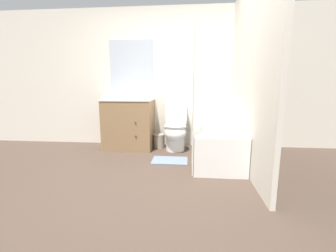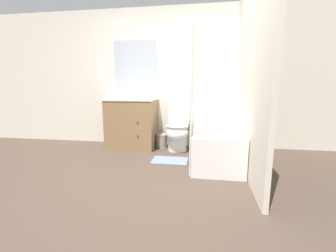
{
  "view_description": "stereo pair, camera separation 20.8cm",
  "coord_description": "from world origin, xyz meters",
  "px_view_note": "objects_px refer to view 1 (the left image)",
  "views": [
    {
      "loc": [
        0.38,
        -2.45,
        1.12
      ],
      "look_at": [
        0.08,
        0.78,
        0.54
      ],
      "focal_mm": 24.0,
      "sensor_mm": 36.0,
      "label": 1
    },
    {
      "loc": [
        0.59,
        -2.42,
        1.12
      ],
      "look_at": [
        0.08,
        0.78,
        0.54
      ],
      "focal_mm": 24.0,
      "sensor_mm": 36.0,
      "label": 2
    }
  ],
  "objects_px": {
    "bathtub": "(215,143)",
    "wastebasket": "(159,141)",
    "tissue_box": "(146,96)",
    "bath_towel_folded": "(213,130)",
    "bath_mat": "(170,161)",
    "toilet": "(175,130)",
    "vanity_cabinet": "(129,123)",
    "sink_faucet": "(131,96)",
    "hand_towel_folded": "(110,97)",
    "soap_dispenser": "(146,95)"
  },
  "relations": [
    {
      "from": "bath_mat",
      "to": "hand_towel_folded",
      "type": "bearing_deg",
      "value": 155.14
    },
    {
      "from": "sink_faucet",
      "to": "bath_mat",
      "type": "xyz_separation_m",
      "value": [
        0.8,
        -0.87,
        -0.92
      ]
    },
    {
      "from": "wastebasket",
      "to": "soap_dispenser",
      "type": "distance_m",
      "value": 0.86
    },
    {
      "from": "sink_faucet",
      "to": "bath_towel_folded",
      "type": "relative_size",
      "value": 0.48
    },
    {
      "from": "tissue_box",
      "to": "bath_towel_folded",
      "type": "relative_size",
      "value": 0.46
    },
    {
      "from": "vanity_cabinet",
      "to": "bathtub",
      "type": "distance_m",
      "value": 1.57
    },
    {
      "from": "vanity_cabinet",
      "to": "hand_towel_folded",
      "type": "relative_size",
      "value": 3.37
    },
    {
      "from": "vanity_cabinet",
      "to": "bath_towel_folded",
      "type": "bearing_deg",
      "value": -35.03
    },
    {
      "from": "hand_towel_folded",
      "to": "soap_dispenser",
      "type": "bearing_deg",
      "value": 18.71
    },
    {
      "from": "hand_towel_folded",
      "to": "wastebasket",
      "type": "bearing_deg",
      "value": 16.52
    },
    {
      "from": "toilet",
      "to": "bath_towel_folded",
      "type": "height_order",
      "value": "toilet"
    },
    {
      "from": "toilet",
      "to": "soap_dispenser",
      "type": "relative_size",
      "value": 5.61
    },
    {
      "from": "vanity_cabinet",
      "to": "wastebasket",
      "type": "relative_size",
      "value": 3.62
    },
    {
      "from": "wastebasket",
      "to": "bath_towel_folded",
      "type": "xyz_separation_m",
      "value": [
        0.85,
        -1.03,
        0.43
      ]
    },
    {
      "from": "sink_faucet",
      "to": "tissue_box",
      "type": "relative_size",
      "value": 1.04
    },
    {
      "from": "vanity_cabinet",
      "to": "hand_towel_folded",
      "type": "bearing_deg",
      "value": -145.3
    },
    {
      "from": "wastebasket",
      "to": "tissue_box",
      "type": "bearing_deg",
      "value": -155.43
    },
    {
      "from": "bathtub",
      "to": "bath_mat",
      "type": "distance_m",
      "value": 0.74
    },
    {
      "from": "sink_faucet",
      "to": "bath_towel_folded",
      "type": "height_order",
      "value": "sink_faucet"
    },
    {
      "from": "tissue_box",
      "to": "soap_dispenser",
      "type": "height_order",
      "value": "soap_dispenser"
    },
    {
      "from": "tissue_box",
      "to": "bath_mat",
      "type": "xyz_separation_m",
      "value": [
        0.47,
        -0.63,
        -0.94
      ]
    },
    {
      "from": "bath_towel_folded",
      "to": "sink_faucet",
      "type": "bearing_deg",
      "value": 139.91
    },
    {
      "from": "sink_faucet",
      "to": "hand_towel_folded",
      "type": "xyz_separation_m",
      "value": [
        -0.26,
        -0.38,
        -0.0
      ]
    },
    {
      "from": "sink_faucet",
      "to": "tissue_box",
      "type": "height_order",
      "value": "sink_faucet"
    },
    {
      "from": "sink_faucet",
      "to": "bathtub",
      "type": "distance_m",
      "value": 1.76
    },
    {
      "from": "bath_towel_folded",
      "to": "bath_mat",
      "type": "relative_size",
      "value": 0.56
    },
    {
      "from": "wastebasket",
      "to": "bath_mat",
      "type": "distance_m",
      "value": 0.78
    },
    {
      "from": "tissue_box",
      "to": "bath_towel_folded",
      "type": "distance_m",
      "value": 1.47
    },
    {
      "from": "wastebasket",
      "to": "bath_towel_folded",
      "type": "height_order",
      "value": "bath_towel_folded"
    },
    {
      "from": "toilet",
      "to": "wastebasket",
      "type": "bearing_deg",
      "value": 160.29
    },
    {
      "from": "wastebasket",
      "to": "tissue_box",
      "type": "height_order",
      "value": "tissue_box"
    },
    {
      "from": "soap_dispenser",
      "to": "bath_towel_folded",
      "type": "relative_size",
      "value": 0.49
    },
    {
      "from": "toilet",
      "to": "wastebasket",
      "type": "xyz_separation_m",
      "value": [
        -0.3,
        0.11,
        -0.24
      ]
    },
    {
      "from": "hand_towel_folded",
      "to": "bath_mat",
      "type": "distance_m",
      "value": 1.48
    },
    {
      "from": "bathtub",
      "to": "tissue_box",
      "type": "xyz_separation_m",
      "value": [
        -1.15,
        0.44,
        0.69
      ]
    },
    {
      "from": "toilet",
      "to": "bathtub",
      "type": "bearing_deg",
      "value": -34.19
    },
    {
      "from": "toilet",
      "to": "bath_mat",
      "type": "xyz_separation_m",
      "value": [
        -0.04,
        -0.62,
        -0.35
      ]
    },
    {
      "from": "vanity_cabinet",
      "to": "tissue_box",
      "type": "bearing_deg",
      "value": -7.24
    },
    {
      "from": "toilet",
      "to": "bath_towel_folded",
      "type": "bearing_deg",
      "value": -59.25
    },
    {
      "from": "bath_mat",
      "to": "wastebasket",
      "type": "bearing_deg",
      "value": 109.68
    },
    {
      "from": "bathtub",
      "to": "wastebasket",
      "type": "distance_m",
      "value": 1.09
    },
    {
      "from": "soap_dispenser",
      "to": "hand_towel_folded",
      "type": "distance_m",
      "value": 0.61
    },
    {
      "from": "vanity_cabinet",
      "to": "tissue_box",
      "type": "height_order",
      "value": "tissue_box"
    },
    {
      "from": "bathtub",
      "to": "hand_towel_folded",
      "type": "xyz_separation_m",
      "value": [
        -1.74,
        0.3,
        0.67
      ]
    },
    {
      "from": "soap_dispenser",
      "to": "tissue_box",
      "type": "bearing_deg",
      "value": -79.74
    },
    {
      "from": "tissue_box",
      "to": "bath_towel_folded",
      "type": "bearing_deg",
      "value": -41.23
    },
    {
      "from": "hand_towel_folded",
      "to": "bath_towel_folded",
      "type": "relative_size",
      "value": 0.89
    },
    {
      "from": "soap_dispenser",
      "to": "bath_towel_folded",
      "type": "distance_m",
      "value": 1.51
    },
    {
      "from": "bath_towel_folded",
      "to": "bath_mat",
      "type": "xyz_separation_m",
      "value": [
        -0.59,
        0.3,
        -0.55
      ]
    },
    {
      "from": "vanity_cabinet",
      "to": "sink_faucet",
      "type": "distance_m",
      "value": 0.51
    }
  ]
}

